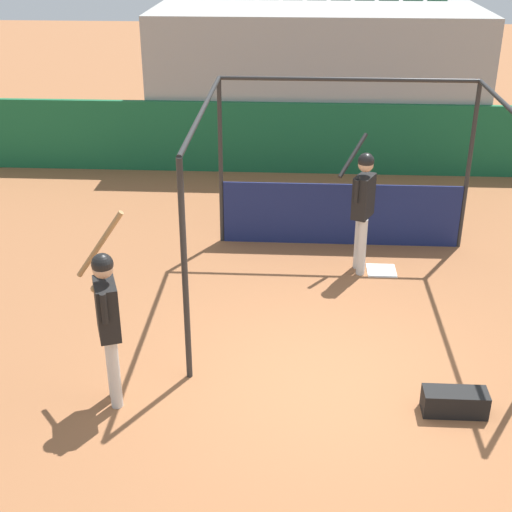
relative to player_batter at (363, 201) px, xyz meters
name	(u,v)px	position (x,y,z in m)	size (l,w,h in m)	color
ground_plane	(324,381)	(-0.61, -2.91, -1.14)	(60.00, 60.00, 0.00)	#935B38
outfield_wall	(315,139)	(-0.61, 4.52, -0.41)	(24.00, 0.12, 1.47)	#196038
bleacher_section	(315,81)	(-0.61, 6.18, 0.43)	(7.05, 3.20, 3.15)	#9E9E99
batting_cage	(346,192)	(-0.24, 0.23, 0.04)	(3.97, 3.94, 2.73)	#282828
home_plate	(381,271)	(0.35, -0.01, -1.13)	(0.44, 0.44, 0.02)	white
player_batter	(363,201)	(0.00, 0.00, 0.00)	(0.58, 0.89, 1.99)	silver
player_waiting	(107,314)	(-2.95, -3.40, -0.02)	(0.60, 0.69, 2.17)	silver
equipment_bag	(455,402)	(0.80, -3.41, -1.00)	(0.70, 0.28, 0.28)	black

